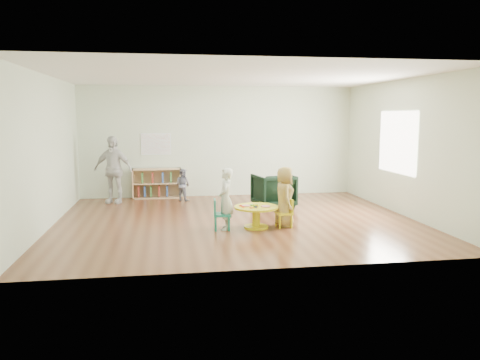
{
  "coord_description": "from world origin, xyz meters",
  "views": [
    {
      "loc": [
        -1.34,
        -8.95,
        2.04
      ],
      "look_at": [
        0.02,
        -0.3,
        0.85
      ],
      "focal_mm": 35.0,
      "sensor_mm": 36.0,
      "label": 1
    }
  ],
  "objects_px": {
    "child_right": "(285,197)",
    "toddler": "(183,185)",
    "activity_table": "(256,213)",
    "kid_chair_right": "(286,212)",
    "child_left": "(226,199)",
    "adult_caretaker": "(113,170)",
    "kid_chair_left": "(220,213)",
    "bookshelf": "(156,184)",
    "armchair": "(274,191)"
  },
  "relations": [
    {
      "from": "child_right",
      "to": "toddler",
      "type": "relative_size",
      "value": 1.43
    },
    {
      "from": "activity_table",
      "to": "kid_chair_right",
      "type": "height_order",
      "value": "kid_chair_right"
    },
    {
      "from": "child_left",
      "to": "adult_caretaker",
      "type": "distance_m",
      "value": 3.81
    },
    {
      "from": "toddler",
      "to": "adult_caretaker",
      "type": "xyz_separation_m",
      "value": [
        -1.63,
        -0.05,
        0.41
      ]
    },
    {
      "from": "child_right",
      "to": "adult_caretaker",
      "type": "relative_size",
      "value": 0.7
    },
    {
      "from": "kid_chair_left",
      "to": "child_right",
      "type": "height_order",
      "value": "child_right"
    },
    {
      "from": "adult_caretaker",
      "to": "kid_chair_left",
      "type": "bearing_deg",
      "value": -35.61
    },
    {
      "from": "bookshelf",
      "to": "toddler",
      "type": "xyz_separation_m",
      "value": [
        0.65,
        -0.48,
        0.02
      ]
    },
    {
      "from": "kid_chair_right",
      "to": "bookshelf",
      "type": "xyz_separation_m",
      "value": [
        -2.43,
        3.55,
        0.08
      ]
    },
    {
      "from": "bookshelf",
      "to": "child_left",
      "type": "bearing_deg",
      "value": -69.79
    },
    {
      "from": "bookshelf",
      "to": "activity_table",
      "type": "bearing_deg",
      "value": -61.95
    },
    {
      "from": "armchair",
      "to": "child_right",
      "type": "height_order",
      "value": "child_right"
    },
    {
      "from": "toddler",
      "to": "armchair",
      "type": "bearing_deg",
      "value": -172.64
    },
    {
      "from": "armchair",
      "to": "child_left",
      "type": "bearing_deg",
      "value": 44.61
    },
    {
      "from": "kid_chair_left",
      "to": "armchair",
      "type": "xyz_separation_m",
      "value": [
        1.43,
        1.89,
        0.08
      ]
    },
    {
      "from": "kid_chair_left",
      "to": "bookshelf",
      "type": "bearing_deg",
      "value": -156.81
    },
    {
      "from": "kid_chair_right",
      "to": "bookshelf",
      "type": "bearing_deg",
      "value": 29.48
    },
    {
      "from": "bookshelf",
      "to": "adult_caretaker",
      "type": "bearing_deg",
      "value": -151.93
    },
    {
      "from": "kid_chair_right",
      "to": "bookshelf",
      "type": "relative_size",
      "value": 0.44
    },
    {
      "from": "child_right",
      "to": "toddler",
      "type": "distance_m",
      "value": 3.5
    },
    {
      "from": "bookshelf",
      "to": "kid_chair_left",
      "type": "bearing_deg",
      "value": -71.39
    },
    {
      "from": "kid_chair_left",
      "to": "adult_caretaker",
      "type": "distance_m",
      "value": 3.77
    },
    {
      "from": "activity_table",
      "to": "adult_caretaker",
      "type": "relative_size",
      "value": 0.51
    },
    {
      "from": "activity_table",
      "to": "armchair",
      "type": "xyz_separation_m",
      "value": [
        0.75,
        1.85,
        0.1
      ]
    },
    {
      "from": "child_left",
      "to": "adult_caretaker",
      "type": "xyz_separation_m",
      "value": [
        -2.3,
        3.03,
        0.24
      ]
    },
    {
      "from": "adult_caretaker",
      "to": "child_right",
      "type": "bearing_deg",
      "value": -22.45
    },
    {
      "from": "adult_caretaker",
      "to": "kid_chair_right",
      "type": "bearing_deg",
      "value": -22.82
    },
    {
      "from": "child_left",
      "to": "adult_caretaker",
      "type": "bearing_deg",
      "value": -131.77
    },
    {
      "from": "bookshelf",
      "to": "adult_caretaker",
      "type": "relative_size",
      "value": 0.75
    },
    {
      "from": "kid_chair_left",
      "to": "activity_table",
      "type": "bearing_deg",
      "value": 97.71
    },
    {
      "from": "activity_table",
      "to": "child_left",
      "type": "height_order",
      "value": "child_left"
    },
    {
      "from": "toddler",
      "to": "adult_caretaker",
      "type": "distance_m",
      "value": 1.68
    },
    {
      "from": "toddler",
      "to": "adult_caretaker",
      "type": "bearing_deg",
      "value": 40.02
    },
    {
      "from": "activity_table",
      "to": "adult_caretaker",
      "type": "distance_m",
      "value": 4.18
    },
    {
      "from": "activity_table",
      "to": "toddler",
      "type": "xyz_separation_m",
      "value": [
        -1.23,
        3.04,
        0.11
      ]
    },
    {
      "from": "activity_table",
      "to": "toddler",
      "type": "distance_m",
      "value": 3.28
    },
    {
      "from": "kid_chair_right",
      "to": "child_right",
      "type": "bearing_deg",
      "value": 11.06
    },
    {
      "from": "child_left",
      "to": "child_right",
      "type": "distance_m",
      "value": 1.11
    },
    {
      "from": "bookshelf",
      "to": "child_left",
      "type": "relative_size",
      "value": 1.07
    },
    {
      "from": "toddler",
      "to": "kid_chair_left",
      "type": "bearing_deg",
      "value": 138.56
    },
    {
      "from": "kid_chair_right",
      "to": "kid_chair_left",
      "type": "bearing_deg",
      "value": 85.69
    },
    {
      "from": "child_left",
      "to": "toddler",
      "type": "xyz_separation_m",
      "value": [
        -0.66,
        3.07,
        -0.17
      ]
    },
    {
      "from": "child_right",
      "to": "kid_chair_right",
      "type": "bearing_deg",
      "value": -160.42
    },
    {
      "from": "bookshelf",
      "to": "adult_caretaker",
      "type": "xyz_separation_m",
      "value": [
        -0.99,
        -0.53,
        0.43
      ]
    },
    {
      "from": "child_right",
      "to": "kid_chair_left",
      "type": "bearing_deg",
      "value": 96.67
    },
    {
      "from": "bookshelf",
      "to": "child_right",
      "type": "height_order",
      "value": "child_right"
    },
    {
      "from": "armchair",
      "to": "adult_caretaker",
      "type": "xyz_separation_m",
      "value": [
        -3.62,
        1.15,
        0.42
      ]
    },
    {
      "from": "armchair",
      "to": "activity_table",
      "type": "bearing_deg",
      "value": 57.58
    },
    {
      "from": "child_right",
      "to": "adult_caretaker",
      "type": "distance_m",
      "value": 4.52
    },
    {
      "from": "bookshelf",
      "to": "armchair",
      "type": "height_order",
      "value": "armchair"
    }
  ]
}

